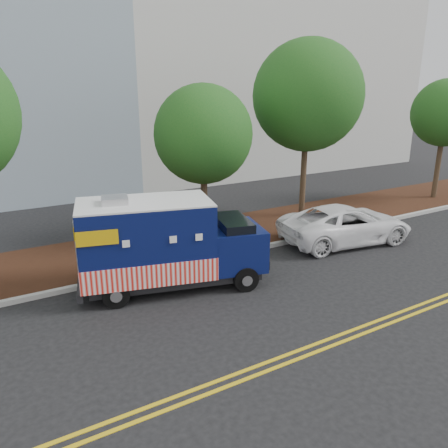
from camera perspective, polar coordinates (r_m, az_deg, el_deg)
ground at (r=13.97m, az=-0.73°, el=-7.00°), size 120.00×120.00×0.00m
curb at (r=15.07m, az=-3.40°, el=-4.85°), size 120.00×0.18×0.15m
mulch_strip at (r=16.85m, az=-6.68°, el=-2.51°), size 120.00×4.00×0.15m
centerline_near at (r=10.80m, az=11.56°, el=-15.22°), size 120.00×0.10×0.01m
centerline_far at (r=10.65m, az=12.49°, el=-15.80°), size 120.00×0.10×0.01m
tree_b at (r=16.69m, az=-2.73°, el=11.57°), size 3.72×3.72×5.96m
tree_c at (r=19.76m, az=10.87°, el=16.11°), size 4.73×4.73×7.82m
tree_d at (r=25.59m, az=26.96°, el=12.78°), size 3.40×3.40×6.26m
sign_post at (r=14.83m, az=-7.42°, el=-0.72°), size 0.06×0.06×2.40m
food_truck at (r=12.96m, az=-7.95°, el=-2.90°), size 5.81×3.30×2.90m
white_car at (r=17.53m, az=15.63°, el=-0.01°), size 5.54×3.20×1.45m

